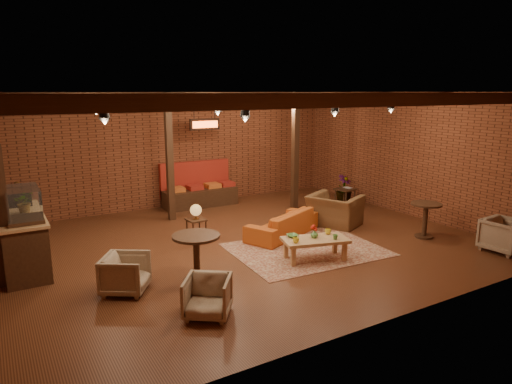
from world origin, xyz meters
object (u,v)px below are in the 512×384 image
sofa (282,223)px  armchair_right (335,205)px  coffee_table (314,241)px  armchair_b (207,295)px  side_table_book (345,190)px  plant_tall (345,161)px  side_table_lamp (196,213)px  round_table_right (426,215)px  round_table_left (196,250)px  armchair_a (125,272)px  armchair_far (504,234)px

sofa → armchair_right: armchair_right is taller
sofa → coffee_table: bearing=55.3°
sofa → armchair_b: (-3.05, -2.62, 0.04)m
side_table_book → plant_tall: bearing=52.6°
side_table_lamp → round_table_right: size_ratio=1.02×
round_table_left → side_table_book: size_ratio=1.53×
armchair_a → plant_tall: (7.17, 2.90, 0.89)m
coffee_table → side_table_book: bearing=41.0°
side_table_lamp → round_table_left: bearing=-113.0°
side_table_book → round_table_right: 3.06m
round_table_left → plant_tall: plant_tall is taller
armchair_right → armchair_b: bearing=95.5°
coffee_table → armchair_a: (-3.56, 0.37, -0.03)m
armchair_far → coffee_table: bearing=152.1°
round_table_left → armchair_a: (-1.17, 0.20, -0.22)m
round_table_right → armchair_far: 1.59m
side_table_lamp → armchair_right: (3.35, -0.70, -0.10)m
round_table_left → armchair_a: 1.20m
round_table_right → plant_tall: plant_tall is taller
coffee_table → plant_tall: plant_tall is taller
armchair_right → armchair_far: 3.65m
side_table_book → armchair_right: bearing=-138.6°
armchair_right → round_table_right: (1.14, -1.74, 0.02)m
armchair_a → plant_tall: 7.78m
side_table_lamp → armchair_far: side_table_lamp is taller
coffee_table → round_table_right: 3.00m
sofa → armchair_b: size_ratio=3.00×
coffee_table → side_table_book: size_ratio=2.48×
round_table_left → sofa: bearing=27.5°
side_table_lamp → armchair_a: (-2.07, -1.93, -0.26)m
side_table_lamp → armchair_b: 3.58m
armchair_b → side_table_book: size_ratio=1.19×
coffee_table → armchair_far: bearing=-23.9°
armchair_b → sofa: bearing=76.9°
sofa → armchair_b: bearing=16.9°
armchair_b → round_table_right: size_ratio=0.84×
round_table_left → round_table_right: bearing=-3.3°
coffee_table → armchair_b: coffee_table is taller
round_table_left → armchair_b: 1.29m
side_table_lamp → plant_tall: bearing=10.8°
armchair_b → armchair_right: size_ratio=0.56×
armchair_b → armchair_a: bearing=156.1°
round_table_left → round_table_right: round_table_left is taller
armchair_a → armchair_right: size_ratio=0.60×
coffee_table → side_table_lamp: (-1.49, 2.30, 0.23)m
armchair_b → armchair_far: 6.38m
plant_tall → sofa: bearing=-152.8°
armchair_far → plant_tall: bearing=86.0°
armchair_b → armchair_right: 5.31m
side_table_book → round_table_left: bearing=-154.5°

